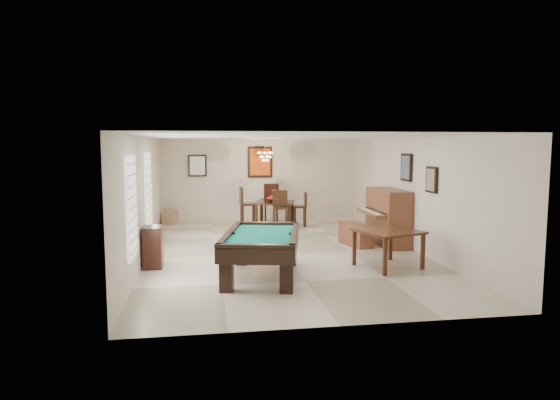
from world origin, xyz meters
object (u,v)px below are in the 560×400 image
object	(u,v)px
chandelier	(265,153)
square_table	(388,249)
upright_piano	(382,217)
piano_bench	(355,235)
pool_table	(262,256)
corner_bench	(170,217)
dining_table	(275,212)
flower_vase	(275,193)
apothecary_chest	(153,247)
dining_chair_west	(248,207)
dining_chair_south	(280,211)
dining_chair_east	(300,209)
dining_chair_north	(270,203)

from	to	relation	value
chandelier	square_table	bearing A→B (deg)	-68.66
upright_piano	piano_bench	xyz separation A→B (m)	(-0.67, -0.05, -0.41)
pool_table	upright_piano	xyz separation A→B (m)	(3.26, 2.53, 0.28)
upright_piano	corner_bench	xyz separation A→B (m)	(-5.24, 3.33, -0.35)
dining_table	corner_bench	distance (m)	3.14
flower_vase	chandelier	size ratio (longest dim) A/B	0.38
dining_table	flower_vase	xyz separation A→B (m)	(0.00, 0.00, 0.54)
pool_table	apothecary_chest	world-z (taller)	apothecary_chest
square_table	piano_bench	xyz separation A→B (m)	(0.02, 2.14, -0.10)
square_table	upright_piano	bearing A→B (deg)	72.50
pool_table	flower_vase	xyz separation A→B (m)	(0.96, 4.78, 0.68)
piano_bench	apothecary_chest	xyz separation A→B (m)	(-4.63, -1.40, 0.14)
dining_table	dining_chair_west	world-z (taller)	dining_chair_west
dining_chair_south	dining_chair_west	xyz separation A→B (m)	(-0.79, 0.71, 0.03)
square_table	upright_piano	size ratio (longest dim) A/B	0.67
flower_vase	dining_chair_south	size ratio (longest dim) A/B	0.21
piano_bench	dining_chair_south	xyz separation A→B (m)	(-1.58, 1.61, 0.39)
upright_piano	dining_chair_east	xyz separation A→B (m)	(-1.58, 2.27, -0.07)
dining_table	dining_chair_west	size ratio (longest dim) A/B	0.90
flower_vase	corner_bench	distance (m)	3.22
apothecary_chest	pool_table	bearing A→B (deg)	-27.87
dining_chair_east	corner_bench	size ratio (longest dim) A/B	2.13
square_table	dining_table	distance (m)	4.72
dining_chair_south	dining_chair_west	bearing A→B (deg)	144.98
pool_table	dining_chair_east	bearing A→B (deg)	83.28
dining_table	dining_chair_east	distance (m)	0.72
pool_table	dining_chair_east	size ratio (longest dim) A/B	2.46
apothecary_chest	dining_table	distance (m)	4.76
piano_bench	flower_vase	distance (m)	2.93
square_table	piano_bench	world-z (taller)	square_table
dining_chair_south	apothecary_chest	bearing A→B (deg)	-128.84
apothecary_chest	dining_chair_south	size ratio (longest dim) A/B	0.75
dining_chair_south	dining_chair_north	xyz separation A→B (m)	(-0.09, 1.40, 0.05)
pool_table	dining_chair_east	distance (m)	5.08
pool_table	dining_chair_west	size ratio (longest dim) A/B	2.09
upright_piano	dining_table	xyz separation A→B (m)	(-2.30, 2.25, -0.13)
flower_vase	dining_chair_west	size ratio (longest dim) A/B	0.20
dining_table	flower_vase	distance (m)	0.54
pool_table	piano_bench	distance (m)	3.58
square_table	dining_chair_west	xyz separation A→B (m)	(-2.36, 4.46, 0.32)
pool_table	chandelier	bearing A→B (deg)	94.29
pool_table	dining_chair_north	world-z (taller)	dining_chair_north
dining_chair_east	corner_bench	xyz separation A→B (m)	(-3.66, 1.06, -0.28)
pool_table	dining_table	xyz separation A→B (m)	(0.96, 4.78, 0.15)
apothecary_chest	dining_table	size ratio (longest dim) A/B	0.80
dining_table	dining_chair_east	world-z (taller)	dining_chair_east
flower_vase	dining_chair_north	xyz separation A→B (m)	(-0.04, 0.71, -0.36)
piano_bench	apothecary_chest	world-z (taller)	apothecary_chest
dining_table	corner_bench	xyz separation A→B (m)	(-2.94, 1.08, -0.22)
apothecary_chest	dining_chair_east	world-z (taller)	dining_chair_east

